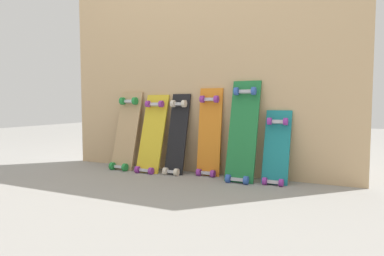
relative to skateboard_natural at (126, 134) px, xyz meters
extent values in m
plane|color=gray|center=(0.64, 0.07, -0.30)|extent=(12.00, 12.00, 0.00)
cube|color=tan|center=(0.64, 0.14, 0.62)|extent=(2.49, 0.04, 1.84)
cube|color=tan|center=(0.00, 0.01, 0.00)|extent=(0.21, 0.22, 0.73)
cube|color=#B7B7BF|center=(0.00, -0.09, -0.27)|extent=(0.10, 0.04, 0.03)
cube|color=#B7B7BF|center=(0.00, 0.06, 0.28)|extent=(0.10, 0.04, 0.03)
cylinder|color=#268C3F|center=(-0.07, -0.11, -0.27)|extent=(0.03, 0.06, 0.06)
cylinder|color=#268C3F|center=(0.07, -0.11, -0.27)|extent=(0.03, 0.06, 0.06)
cylinder|color=#268C3F|center=(-0.07, 0.04, 0.29)|extent=(0.03, 0.06, 0.06)
cylinder|color=#268C3F|center=(0.07, 0.04, 0.29)|extent=(0.03, 0.06, 0.06)
cube|color=gold|center=(0.27, 0.00, -0.02)|extent=(0.21, 0.23, 0.71)
cube|color=#B7B7BF|center=(0.27, -0.11, -0.28)|extent=(0.09, 0.04, 0.03)
cube|color=#B7B7BF|center=(0.27, 0.06, 0.26)|extent=(0.09, 0.04, 0.03)
cylinder|color=purple|center=(0.20, -0.12, -0.27)|extent=(0.03, 0.05, 0.05)
cylinder|color=purple|center=(0.33, -0.12, -0.27)|extent=(0.03, 0.05, 0.05)
cylinder|color=purple|center=(0.20, 0.04, 0.26)|extent=(0.03, 0.05, 0.05)
cylinder|color=purple|center=(0.33, 0.04, 0.26)|extent=(0.03, 0.05, 0.05)
cube|color=black|center=(0.49, 0.02, -0.01)|extent=(0.16, 0.19, 0.71)
cube|color=#B7B7BF|center=(0.49, -0.07, -0.27)|extent=(0.07, 0.04, 0.03)
cube|color=#B7B7BF|center=(0.49, 0.06, 0.26)|extent=(0.07, 0.04, 0.03)
cylinder|color=beige|center=(0.44, -0.09, -0.27)|extent=(0.03, 0.06, 0.06)
cylinder|color=beige|center=(0.54, -0.09, -0.27)|extent=(0.03, 0.06, 0.06)
cylinder|color=beige|center=(0.44, 0.05, 0.26)|extent=(0.03, 0.06, 0.06)
cylinder|color=beige|center=(0.54, 0.05, 0.26)|extent=(0.03, 0.06, 0.06)
cube|color=orange|center=(0.76, 0.07, 0.01)|extent=(0.19, 0.10, 0.75)
cube|color=#B7B7BF|center=(0.76, 0.01, -0.27)|extent=(0.09, 0.04, 0.03)
cube|color=#B7B7BF|center=(0.76, 0.07, 0.30)|extent=(0.09, 0.04, 0.03)
cylinder|color=purple|center=(0.70, -0.01, -0.27)|extent=(0.03, 0.05, 0.05)
cylinder|color=purple|center=(0.82, -0.01, -0.27)|extent=(0.03, 0.05, 0.05)
cylinder|color=purple|center=(0.70, 0.06, 0.30)|extent=(0.03, 0.05, 0.05)
cylinder|color=purple|center=(0.82, 0.06, 0.30)|extent=(0.03, 0.05, 0.05)
cube|color=#1E7238|center=(1.05, 0.00, 0.03)|extent=(0.21, 0.23, 0.80)
cube|color=#B7B7BF|center=(1.05, -0.11, -0.27)|extent=(0.10, 0.04, 0.03)
cube|color=#B7B7BF|center=(1.05, 0.06, 0.35)|extent=(0.10, 0.04, 0.03)
cylinder|color=#3359B2|center=(0.98, -0.12, -0.27)|extent=(0.03, 0.06, 0.06)
cylinder|color=#3359B2|center=(1.11, -0.12, -0.27)|extent=(0.03, 0.06, 0.06)
cylinder|color=#3359B2|center=(0.98, 0.04, 0.36)|extent=(0.03, 0.06, 0.06)
cylinder|color=#3359B2|center=(1.11, 0.04, 0.36)|extent=(0.03, 0.06, 0.06)
cube|color=#197A7F|center=(1.29, 0.03, -0.08)|extent=(0.18, 0.18, 0.59)
cube|color=#B7B7BF|center=(1.29, -0.06, -0.28)|extent=(0.08, 0.04, 0.03)
cube|color=#B7B7BF|center=(1.29, 0.06, 0.13)|extent=(0.08, 0.04, 0.03)
cylinder|color=purple|center=(1.23, -0.07, -0.27)|extent=(0.03, 0.05, 0.05)
cylinder|color=purple|center=(1.35, -0.07, -0.27)|extent=(0.03, 0.05, 0.05)
cylinder|color=purple|center=(1.23, 0.04, 0.14)|extent=(0.03, 0.05, 0.05)
cylinder|color=purple|center=(1.35, 0.04, 0.14)|extent=(0.03, 0.05, 0.05)
camera|label=1|loc=(1.80, -2.40, 0.27)|focal=32.00mm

